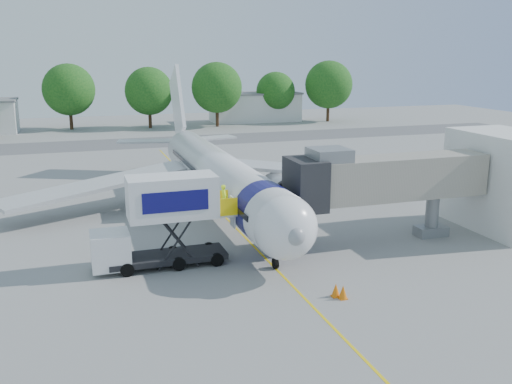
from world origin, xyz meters
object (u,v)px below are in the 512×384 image
object	(u,v)px
jet_bridge	(377,180)
ground_tug	(337,301)
aircraft	(218,175)
catering_hiloader	(162,222)

from	to	relation	value
jet_bridge	ground_tug	world-z (taller)	jet_bridge
aircraft	jet_bridge	size ratio (longest dim) A/B	2.71
aircraft	catering_hiloader	size ratio (longest dim) A/B	4.44
jet_bridge	catering_hiloader	xyz separation A→B (m)	(-14.26, -0.00, -1.58)
jet_bridge	aircraft	bearing A→B (deg)	125.70
jet_bridge	catering_hiloader	distance (m)	14.35
jet_bridge	ground_tug	bearing A→B (deg)	-128.15
aircraft	jet_bridge	world-z (taller)	aircraft
aircraft	ground_tug	distance (m)	20.54
jet_bridge	ground_tug	size ratio (longest dim) A/B	3.50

